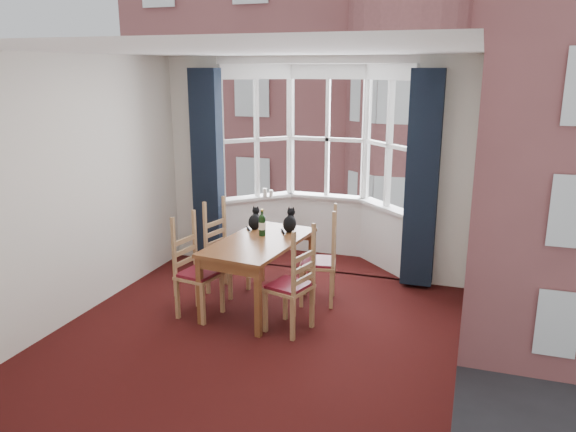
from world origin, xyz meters
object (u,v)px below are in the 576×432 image
at_px(cat_right, 290,222).
at_px(wine_bottle, 262,224).
at_px(chair_left_near, 192,274).
at_px(candle_tall, 265,193).
at_px(chair_right_near, 296,289).
at_px(chair_right_far, 326,264).
at_px(candle_short, 271,193).
at_px(chair_left_far, 222,254).
at_px(dining_table, 259,248).
at_px(cat_left, 255,220).

height_order(cat_right, wine_bottle, wine_bottle).
height_order(chair_left_near, candle_tall, candle_tall).
relative_size(chair_left_near, chair_right_near, 1.00).
distance_m(chair_right_far, candle_tall, 1.92).
distance_m(wine_bottle, candle_short, 1.63).
xyz_separation_m(chair_left_far, chair_right_far, (1.29, 0.06, 0.00)).
xyz_separation_m(chair_right_far, cat_right, (-0.47, 0.09, 0.43)).
bearing_deg(candle_short, chair_left_near, -92.90).
bearing_deg(candle_short, dining_table, -73.78).
relative_size(chair_left_near, chair_right_far, 1.00).
relative_size(chair_left_far, cat_left, 3.31).
height_order(chair_right_near, cat_right, cat_right).
bearing_deg(chair_right_near, candle_short, 116.21).
relative_size(chair_right_near, candle_short, 9.34).
height_order(dining_table, chair_right_far, chair_right_far).
height_order(chair_left_far, chair_right_far, same).
distance_m(dining_table, candle_tall, 1.83).
xyz_separation_m(candle_tall, candle_short, (0.08, 0.03, -0.01)).
distance_m(wine_bottle, candle_tall, 1.62).
bearing_deg(cat_right, candle_tall, 122.24).
height_order(dining_table, cat_left, cat_left).
relative_size(dining_table, chair_left_far, 1.69).
bearing_deg(cat_left, chair_left_far, -161.85).
distance_m(chair_left_far, cat_left, 0.59).
xyz_separation_m(cat_right, wine_bottle, (-0.25, -0.25, 0.02)).
bearing_deg(cat_left, chair_left_near, -114.98).
height_order(chair_left_near, wine_bottle, wine_bottle).
bearing_deg(dining_table, wine_bottle, 101.26).
height_order(chair_right_far, wine_bottle, wine_bottle).
xyz_separation_m(chair_right_far, candle_short, (-1.19, 1.40, 0.45)).
distance_m(dining_table, chair_left_far, 0.71).
relative_size(chair_right_near, wine_bottle, 2.97).
height_order(wine_bottle, candle_short, wine_bottle).
bearing_deg(candle_short, chair_right_near, -63.79).
bearing_deg(chair_right_near, chair_left_far, 146.98).
bearing_deg(dining_table, candle_tall, 109.06).
bearing_deg(chair_left_near, cat_left, 65.02).
height_order(chair_left_far, candle_tall, candle_tall).
bearing_deg(wine_bottle, chair_right_far, 12.49).
xyz_separation_m(cat_left, cat_right, (0.43, 0.03, 0.01)).
distance_m(chair_left_near, chair_left_far, 0.73).
relative_size(dining_table, candle_short, 15.83).
distance_m(chair_left_near, cat_left, 1.03).
bearing_deg(candle_tall, chair_right_near, -61.75).
relative_size(cat_right, candle_tall, 2.39).
height_order(cat_left, cat_right, cat_right).
xyz_separation_m(chair_left_near, candle_short, (0.11, 2.18, 0.45)).
bearing_deg(chair_right_near, cat_right, 112.31).
bearing_deg(cat_right, dining_table, -115.93).
xyz_separation_m(dining_table, chair_right_near, (0.60, -0.50, -0.22)).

